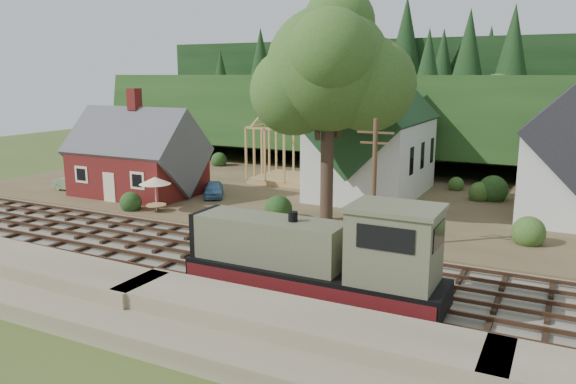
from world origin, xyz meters
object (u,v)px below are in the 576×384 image
at_px(car_blue, 214,189).
at_px(patio_set, 155,182).
at_px(car_green, 71,184).
at_px(locomotive, 322,259).

height_order(car_blue, patio_set, patio_set).
relative_size(car_blue, car_green, 1.11).
xyz_separation_m(car_blue, patio_set, (-0.97, -6.25, 1.59)).
bearing_deg(car_blue, car_green, 164.52).
bearing_deg(locomotive, patio_set, 151.56).
bearing_deg(car_green, locomotive, -115.38).
relative_size(car_blue, patio_set, 1.45).
bearing_deg(patio_set, car_blue, 81.14).
distance_m(car_blue, car_green, 13.30).
relative_size(car_green, patio_set, 1.31).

